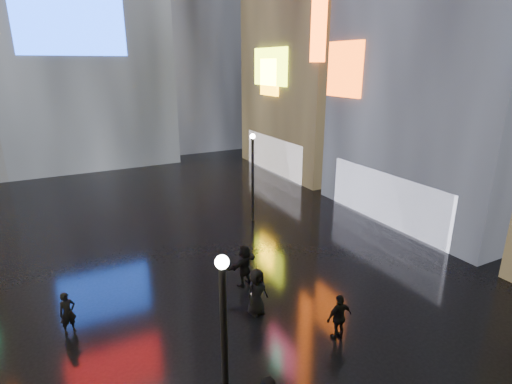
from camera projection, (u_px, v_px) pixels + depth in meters
ground at (186, 240)px, 21.14m from camera, size 140.00×140.00×0.00m
lamp_near at (224, 347)px, 8.88m from camera, size 0.30×0.30×5.20m
lamp_far at (253, 173)px, 22.93m from camera, size 0.30×0.30×5.20m
pedestrian_3 at (339, 317)px, 13.39m from camera, size 0.98×0.42×1.67m
pedestrian_4 at (257, 292)px, 14.73m from camera, size 0.99×0.76×1.82m
pedestrian_5 at (244, 265)px, 16.68m from camera, size 1.74×1.12×1.80m
pedestrian_6 at (68, 313)px, 13.73m from camera, size 0.64×0.52×1.53m
umbrella_2 at (257, 259)px, 14.31m from camera, size 1.29×1.28×0.86m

